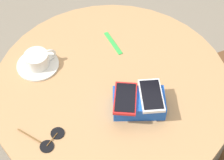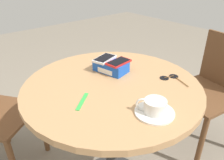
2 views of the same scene
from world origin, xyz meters
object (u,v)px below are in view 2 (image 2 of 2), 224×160
(phone_box, at_px, (111,66))
(phone_red, at_px, (119,62))
(round_table, at_px, (112,109))
(sunglasses, at_px, (170,78))
(chair_near_window, at_px, (209,91))
(coffee_cup, at_px, (154,106))
(saucer, at_px, (154,112))
(phone_white, at_px, (105,59))
(lanyard_strap, at_px, (82,101))

(phone_box, height_order, phone_red, phone_red)
(round_table, distance_m, phone_red, 0.25)
(phone_red, bearing_deg, sunglasses, 37.45)
(round_table, xyz_separation_m, chair_near_window, (0.14, 0.80, -0.15))
(phone_box, xyz_separation_m, sunglasses, (0.26, 0.18, -0.03))
(coffee_cup, xyz_separation_m, sunglasses, (-0.14, 0.30, -0.03))
(saucer, relative_size, chair_near_window, 0.19)
(saucer, distance_m, coffee_cup, 0.03)
(phone_white, height_order, sunglasses, phone_white)
(phone_white, distance_m, coffee_cup, 0.45)
(sunglasses, xyz_separation_m, chair_near_window, (-0.01, 0.54, -0.30))
(lanyard_strap, bearing_deg, round_table, 100.43)
(round_table, height_order, phone_white, phone_white)
(phone_box, height_order, coffee_cup, coffee_cup)
(round_table, xyz_separation_m, sunglasses, (0.15, 0.27, 0.15))
(phone_white, relative_size, lanyard_strap, 1.13)
(chair_near_window, bearing_deg, phone_white, -111.47)
(round_table, distance_m, phone_box, 0.23)
(phone_white, bearing_deg, phone_red, 18.62)
(phone_red, relative_size, chair_near_window, 0.16)
(phone_box, bearing_deg, sunglasses, 34.65)
(round_table, relative_size, lanyard_strap, 6.61)
(phone_red, xyz_separation_m, saucer, (0.35, -0.13, -0.06))
(phone_box, height_order, sunglasses, phone_box)
(phone_box, bearing_deg, saucer, -15.95)
(phone_white, bearing_deg, phone_box, 18.94)
(phone_white, bearing_deg, chair_near_window, 68.53)
(phone_box, relative_size, sunglasses, 1.24)
(phone_white, distance_m, sunglasses, 0.36)
(phone_white, relative_size, chair_near_window, 0.18)
(phone_red, bearing_deg, round_table, -57.11)
(sunglasses, bearing_deg, coffee_cup, -65.18)
(phone_white, xyz_separation_m, lanyard_strap, (0.18, -0.27, -0.06))
(phone_box, xyz_separation_m, phone_red, (0.04, 0.01, 0.03))
(phone_red, height_order, coffee_cup, phone_red)
(round_table, relative_size, phone_red, 6.33)
(lanyard_strap, bearing_deg, phone_red, 108.80)
(phone_box, bearing_deg, lanyard_strap, -62.74)
(chair_near_window, bearing_deg, lanyard_strap, -95.90)
(coffee_cup, distance_m, lanyard_strap, 0.30)
(lanyard_strap, bearing_deg, saucer, 34.04)
(round_table, xyz_separation_m, phone_red, (-0.07, 0.10, 0.22))
(coffee_cup, bearing_deg, saucer, 37.96)
(saucer, xyz_separation_m, chair_near_window, (-0.15, 0.83, -0.30))
(round_table, bearing_deg, phone_white, 153.56)
(round_table, bearing_deg, phone_box, 141.89)
(saucer, relative_size, lanyard_strap, 1.20)
(phone_box, height_order, chair_near_window, chair_near_window)
(phone_red, bearing_deg, chair_near_window, 73.73)
(phone_white, xyz_separation_m, saucer, (0.44, -0.10, -0.06))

